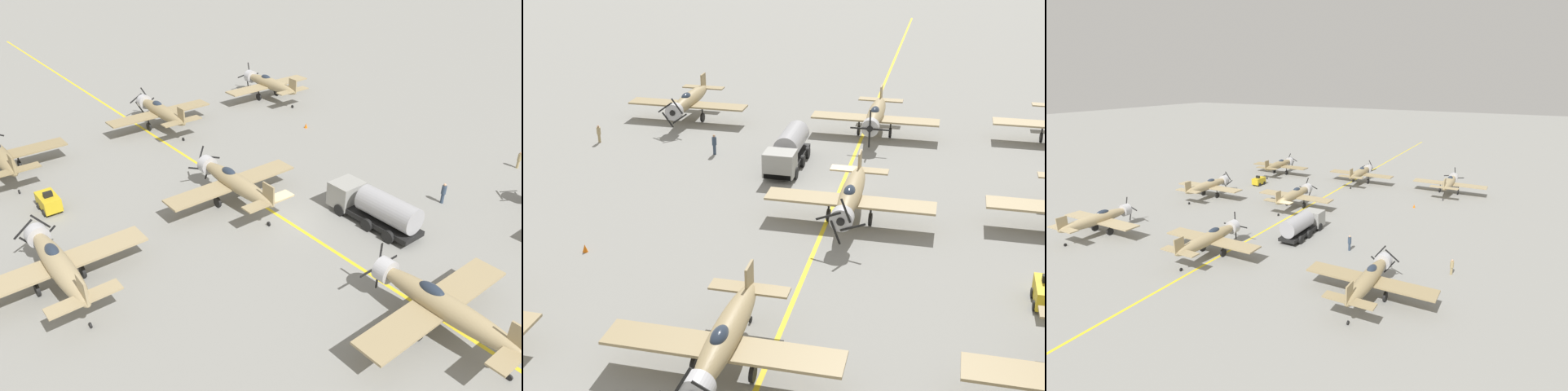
{
  "view_description": "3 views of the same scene",
  "coord_description": "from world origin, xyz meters",
  "views": [
    {
      "loc": [
        -22.89,
        -25.7,
        21.75
      ],
      "look_at": [
        -3.12,
        -0.72,
        3.69
      ],
      "focal_mm": 35.0,
      "sensor_mm": 36.0,
      "label": 1
    },
    {
      "loc": [
        -7.77,
        51.53,
        22.49
      ],
      "look_at": [
        2.87,
        6.41,
        2.23
      ],
      "focal_mm": 50.0,
      "sensor_mm": 36.0,
      "label": 2
    },
    {
      "loc": [
        28.64,
        -46.51,
        19.34
      ],
      "look_at": [
        1.57,
        3.12,
        2.77
      ],
      "focal_mm": 28.0,
      "sensor_mm": 36.0,
      "label": 3
    }
  ],
  "objects": [
    {
      "name": "ground_plane",
      "position": [
        0.0,
        0.0,
        0.0
      ],
      "size": [
        400.0,
        400.0,
        0.0
      ],
      "primitive_type": "plane",
      "color": "gray"
    },
    {
      "name": "airplane_mid_left",
      "position": [
        -16.92,
        2.71,
        2.01
      ],
      "size": [
        12.0,
        9.98,
        3.65
      ],
      "rotation": [
        0.0,
        0.0,
        -0.01
      ],
      "color": "tan",
      "rests_on": "ground"
    },
    {
      "name": "ground_crew_inspecting",
      "position": [
        23.59,
        -6.68,
        0.91
      ],
      "size": [
        0.36,
        0.36,
        1.67
      ],
      "color": "tan",
      "rests_on": "ground"
    },
    {
      "name": "tow_tractor",
      "position": [
        -14.22,
        13.31,
        0.79
      ],
      "size": [
        1.57,
        2.6,
        1.79
      ],
      "color": "gold",
      "rests_on": "ground"
    },
    {
      "name": "taxiway_stripe",
      "position": [
        0.0,
        0.0,
        0.0
      ],
      "size": [
        0.3,
        160.0,
        0.01
      ],
      "primitive_type": "cube",
      "color": "yellow",
      "rests_on": "ground"
    },
    {
      "name": "airplane_far_center",
      "position": [
        1.82,
        23.47,
        2.01
      ],
      "size": [
        12.0,
        9.98,
        3.65
      ],
      "rotation": [
        0.0,
        0.0,
        -0.14
      ],
      "color": "#9A855C",
      "rests_on": "ground"
    },
    {
      "name": "airplane_near_center",
      "position": [
        -1.08,
        -14.73,
        2.01
      ],
      "size": [
        12.0,
        9.98,
        3.8
      ],
      "rotation": [
        0.0,
        0.0,
        -0.05
      ],
      "color": "tan",
      "rests_on": "ground"
    },
    {
      "name": "airplane_far_right",
      "position": [
        17.81,
        23.93,
        2.01
      ],
      "size": [
        12.0,
        9.98,
        3.79
      ],
      "rotation": [
        0.0,
        0.0,
        -0.03
      ],
      "color": "tan",
      "rests_on": "ground"
    },
    {
      "name": "airplane_mid_center",
      "position": [
        -1.6,
        4.77,
        2.01
      ],
      "size": [
        12.0,
        9.98,
        3.71
      ],
      "rotation": [
        0.0,
        0.0,
        -0.28
      ],
      "color": "tan",
      "rests_on": "ground"
    },
    {
      "name": "airplane_far_left",
      "position": [
        -15.42,
        22.32,
        2.01
      ],
      "size": [
        12.0,
        9.98,
        3.65
      ],
      "rotation": [
        0.0,
        0.0,
        -0.27
      ],
      "color": "#937E55",
      "rests_on": "ground"
    },
    {
      "name": "fuel_tanker",
      "position": [
        5.1,
        -4.55,
        1.51
      ],
      "size": [
        2.68,
        8.0,
        2.98
      ],
      "color": "black",
      "rests_on": "ground"
    },
    {
      "name": "traffic_cone",
      "position": [
        14.63,
        13.45,
        0.28
      ],
      "size": [
        0.36,
        0.36,
        0.55
      ],
      "primitive_type": "cone",
      "color": "orange",
      "rests_on": "ground"
    },
    {
      "name": "ground_crew_walking",
      "position": [
        12.16,
        -6.1,
        1.01
      ],
      "size": [
        0.4,
        0.4,
        1.85
      ],
      "color": "#334256",
      "rests_on": "ground"
    }
  ]
}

